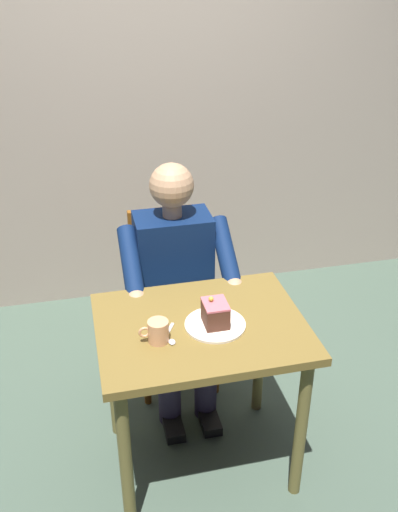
{
  "coord_description": "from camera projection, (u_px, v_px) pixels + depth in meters",
  "views": [
    {
      "loc": [
        0.42,
        1.77,
        2.06
      ],
      "look_at": [
        -0.02,
        -0.1,
        1.01
      ],
      "focal_mm": 39.6,
      "sensor_mm": 36.0,
      "label": 1
    }
  ],
  "objects": [
    {
      "name": "cake_slice",
      "position": [
        215.0,
        313.0,
        2.19
      ],
      "size": [
        0.09,
        0.11,
        0.12
      ],
      "color": "#522D20",
      "rests_on": "dessert_plate"
    },
    {
      "name": "coffee_cup",
      "position": [
        158.0,
        331.0,
        2.11
      ],
      "size": [
        0.11,
        0.08,
        0.09
      ],
      "color": "tan",
      "rests_on": "dining_table"
    },
    {
      "name": "cafe_rear_panel",
      "position": [
        138.0,
        60.0,
        3.21
      ],
      "size": [
        6.4,
        0.12,
        3.0
      ],
      "primitive_type": "cube",
      "color": "tan",
      "rests_on": "ground"
    },
    {
      "name": "chair",
      "position": [
        171.0,
        289.0,
        2.92
      ],
      "size": [
        0.42,
        0.42,
        0.91
      ],
      "color": "brown",
      "rests_on": "ground"
    },
    {
      "name": "dessert_plate",
      "position": [
        215.0,
        325.0,
        2.21
      ],
      "size": [
        0.24,
        0.24,
        0.01
      ],
      "primitive_type": "cylinder",
      "color": "silver",
      "rests_on": "dining_table"
    },
    {
      "name": "dessert_spoon",
      "position": [
        170.0,
        337.0,
        2.15
      ],
      "size": [
        0.06,
        0.14,
        0.01
      ],
      "color": "silver",
      "rests_on": "dining_table"
    },
    {
      "name": "seated_person",
      "position": [
        177.0,
        284.0,
        2.71
      ],
      "size": [
        0.53,
        0.58,
        1.22
      ],
      "color": "#0B1E44",
      "rests_on": "ground"
    },
    {
      "name": "ground_plane",
      "position": [
        201.0,
        458.0,
        2.59
      ],
      "size": [
        14.0,
        14.0,
        0.0
      ],
      "primitive_type": "plane",
      "color": "#435647"
    },
    {
      "name": "dining_table",
      "position": [
        201.0,
        348.0,
        2.29
      ],
      "size": [
        0.83,
        0.64,
        0.76
      ],
      "color": "brown",
      "rests_on": "ground"
    }
  ]
}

